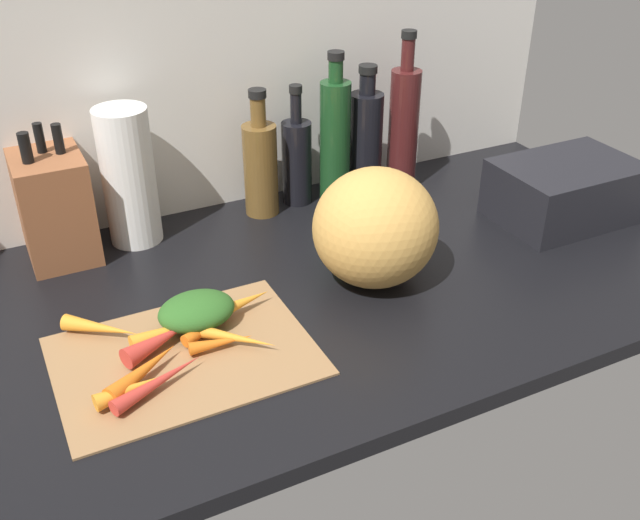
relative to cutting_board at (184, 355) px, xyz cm
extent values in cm
cube|color=black|center=(20.15, 11.34, -1.90)|extent=(170.00, 80.00, 3.00)
cube|color=silver|center=(20.15, 49.84, 29.60)|extent=(170.00, 3.00, 60.00)
cube|color=#997047|center=(0.00, 0.00, 0.00)|extent=(39.47, 29.18, 0.80)
cone|color=orange|center=(-10.50, 10.53, 1.77)|extent=(11.47, 10.44, 2.74)
cone|color=orange|center=(-9.79, -6.30, 1.71)|extent=(10.82, 4.17, 2.62)
cone|color=orange|center=(0.32, 4.68, 1.85)|extent=(15.28, 4.53, 2.89)
cone|color=orange|center=(-7.08, -3.18, 1.89)|extent=(13.31, 10.14, 2.97)
cone|color=red|center=(-3.20, 2.54, 2.11)|extent=(12.61, 7.75, 3.42)
cone|color=red|center=(-5.74, -6.36, 1.63)|extent=(15.29, 8.10, 2.45)
cone|color=orange|center=(5.68, -1.33, 1.46)|extent=(10.34, 3.25, 2.12)
cone|color=orange|center=(11.10, 6.50, 2.01)|extent=(13.94, 6.22, 3.22)
cone|color=orange|center=(7.68, -1.05, 1.59)|extent=(12.21, 11.80, 2.38)
cone|color=orange|center=(6.40, 4.12, 1.49)|extent=(12.46, 7.67, 2.18)
ellipsoid|color=#2D6023|center=(4.34, 6.36, 3.08)|extent=(12.68, 9.75, 5.36)
ellipsoid|color=gold|center=(37.81, 6.57, 10.32)|extent=(22.41, 21.77, 21.44)
cube|color=brown|center=(-11.21, 41.32, 9.84)|extent=(12.47, 16.18, 20.48)
cylinder|color=black|center=(-14.12, 39.23, 22.83)|extent=(2.05, 2.05, 5.50)
cylinder|color=black|center=(-11.21, 43.02, 22.83)|extent=(1.71, 1.71, 5.50)
cylinder|color=black|center=(-8.30, 41.11, 22.83)|extent=(1.77, 1.77, 5.50)
cylinder|color=white|center=(3.02, 40.84, 13.18)|extent=(10.16, 10.16, 27.16)
cylinder|color=brown|center=(30.10, 40.70, 9.30)|extent=(7.15, 7.15, 19.41)
cylinder|color=brown|center=(30.10, 40.70, 21.96)|extent=(3.14, 3.14, 5.90)
cylinder|color=black|center=(30.10, 40.70, 25.71)|extent=(3.61, 3.61, 1.60)
cylinder|color=black|center=(39.10, 42.18, 8.65)|extent=(6.44, 6.44, 18.09)
cylinder|color=black|center=(39.10, 42.18, 20.90)|extent=(2.37, 2.37, 6.41)
cylinder|color=black|center=(39.10, 42.18, 24.90)|extent=(2.72, 2.72, 1.60)
cylinder|color=#19421E|center=(46.39, 38.55, 12.94)|extent=(6.49, 6.49, 26.69)
cylinder|color=#19421E|center=(46.39, 38.55, 28.60)|extent=(3.00, 3.00, 4.63)
cylinder|color=black|center=(46.39, 38.55, 31.71)|extent=(3.45, 3.45, 1.60)
cylinder|color=black|center=(54.27, 39.25, 11.05)|extent=(7.27, 7.27, 22.89)
cylinder|color=black|center=(54.27, 39.25, 24.74)|extent=(3.44, 3.44, 4.50)
cylinder|color=black|center=(54.27, 39.25, 27.80)|extent=(3.95, 3.95, 1.60)
cylinder|color=#471919|center=(63.26, 38.39, 13.07)|extent=(6.62, 6.62, 26.95)
cylinder|color=#471919|center=(63.26, 38.39, 29.91)|extent=(2.83, 2.83, 6.73)
cylinder|color=black|center=(63.26, 38.39, 34.08)|extent=(3.25, 3.25, 1.60)
cube|color=black|center=(85.90, 10.48, 5.65)|extent=(28.56, 20.00, 12.11)
camera|label=1|loc=(-21.26, -90.33, 71.32)|focal=41.07mm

